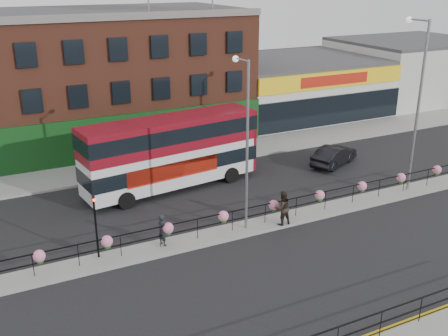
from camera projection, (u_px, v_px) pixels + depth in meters
name	position (u px, v px, depth m)	size (l,w,h in m)	color
ground	(249.00, 229.00, 28.15)	(120.00, 120.00, 0.00)	black
north_pavement	(169.00, 160.00, 38.19)	(60.00, 4.00, 0.15)	gray
median	(249.00, 228.00, 28.12)	(60.00, 1.60, 0.15)	gray
yellow_line_inner	(372.00, 333.00, 20.01)	(60.00, 0.10, 0.01)	gold
yellow_line_outer	(375.00, 336.00, 19.86)	(60.00, 0.10, 0.01)	gold
brick_building	(84.00, 78.00, 41.43)	(25.00, 12.21, 10.30)	brown
supermarket	(294.00, 86.00, 50.58)	(15.00, 12.25, 5.30)	silver
warehouse_east	(408.00, 69.00, 56.63)	(14.50, 12.00, 6.30)	#B8B9B3
median_railing	(249.00, 211.00, 27.78)	(30.04, 0.56, 1.23)	black
south_railing	(338.00, 334.00, 18.51)	(20.04, 0.05, 1.12)	black
double_decker_bus	(172.00, 146.00, 32.55)	(11.64, 4.08, 4.61)	silver
car	(334.00, 155.00, 37.30)	(4.53, 3.13, 1.41)	black
pedestrian_a	(163.00, 230.00, 25.93)	(0.57, 0.71, 1.67)	black
pedestrian_b	(282.00, 208.00, 28.04)	(0.95, 0.75, 1.93)	black
lamp_column_west	(245.00, 132.00, 26.29)	(0.32, 1.57, 8.93)	gray
lamp_column_east	(417.00, 92.00, 31.03)	(0.37, 1.82, 10.37)	gray
traffic_light_median	(95.00, 213.00, 24.28)	(0.15, 0.28, 3.65)	black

